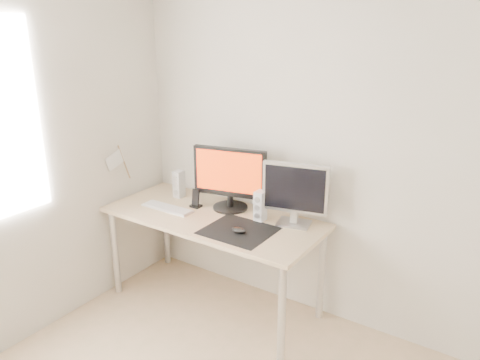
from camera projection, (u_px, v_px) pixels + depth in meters
The scene contains 11 objects.
wall_back at pixel (362, 154), 2.99m from camera, with size 3.50×3.50×0.00m, color white.
mousepad at pixel (239, 231), 3.11m from camera, with size 0.45×0.40×0.00m, color black.
mouse at pixel (239, 230), 3.07m from camera, with size 0.10×0.06×0.04m, color black.
desk at pixel (213, 226), 3.38m from camera, with size 1.60×0.70×0.73m.
main_monitor at pixel (230, 176), 3.40m from camera, with size 0.55×0.31×0.47m.
second_monitor at pixel (295, 191), 3.14m from camera, with size 0.45×0.21×0.43m.
speaker_left at pixel (179, 184), 3.68m from camera, with size 0.07×0.08×0.22m.
speaker_right at pixel (260, 206), 3.25m from camera, with size 0.07×0.08×0.22m.
keyboard at pixel (167, 208), 3.48m from camera, with size 0.42×0.13×0.02m.
phone_dock at pixel (196, 202), 3.50m from camera, with size 0.08×0.07×0.14m.
pennant at pixel (118, 161), 3.56m from camera, with size 0.01×0.23×0.29m.
Camera 1 is at (0.96, -1.08, 2.05)m, focal length 35.00 mm.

